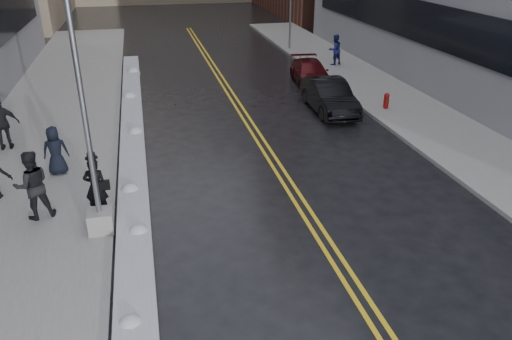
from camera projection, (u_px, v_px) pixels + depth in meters
ground at (235, 261)px, 12.51m from camera, size 160.00×160.00×0.00m
sidewalk_west at (49, 136)px, 20.12m from camera, size 5.50×50.00×0.15m
sidewalk_east at (405, 108)px, 23.32m from camera, size 4.00×50.00×0.15m
lane_line_left at (245, 122)px, 21.80m from camera, size 0.12×50.00×0.01m
lane_line_right at (252, 122)px, 21.86m from camera, size 0.12×50.00×0.01m
snow_ridge at (133, 145)px, 18.99m from camera, size 0.90×30.00×0.34m
lamppost at (90, 150)px, 12.52m from camera, size 0.65×0.65×7.62m
fire_hydrant at (386, 100)px, 22.92m from camera, size 0.26×0.26×0.73m
traffic_signal at (291, 0)px, 33.93m from camera, size 0.16×0.20×6.00m
pedestrian_fedora at (96, 187)px, 13.93m from camera, size 0.71×0.53×1.77m
pedestrian_b at (32, 185)px, 13.78m from camera, size 1.16×1.02×2.01m
pedestrian_c at (55, 151)px, 16.45m from camera, size 0.85×0.60×1.65m
pedestrian_d at (2, 123)px, 18.31m from camera, size 1.20×0.57×2.00m
pedestrian_east at (335, 50)px, 30.48m from camera, size 1.06×0.93×1.83m
car_black at (329, 96)px, 22.80m from camera, size 1.69×4.51×1.47m
car_maroon at (311, 73)px, 27.12m from camera, size 2.23×4.49×1.25m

